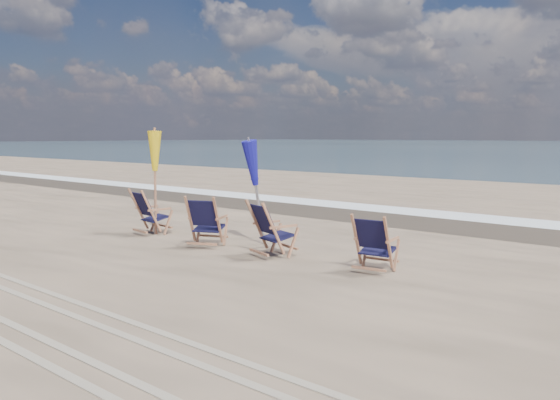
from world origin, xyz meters
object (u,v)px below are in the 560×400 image
Objects in this scene: beach_chair_1 at (218,222)px; umbrella_yellow at (154,157)px; beach_chair_0 at (151,213)px; beach_chair_3 at (388,245)px; umbrella_blue at (257,167)px; beach_chair_2 at (273,231)px.

beach_chair_1 is 0.46× the size of umbrella_yellow.
umbrella_yellow reaches higher than beach_chair_0.
umbrella_blue is at bearing -16.06° from beach_chair_3.
beach_chair_1 reaches higher than beach_chair_3.
umbrella_blue is (2.35, 0.72, 1.02)m from beach_chair_0.
beach_chair_2 reaches higher than beach_chair_3.
umbrella_yellow is 1.08× the size of umbrella_blue.
beach_chair_1 is at bearing 14.79° from beach_chair_2.
beach_chair_2 is 1.65m from umbrella_blue.
beach_chair_2 is at bearing 151.93° from beach_chair_1.
umbrella_yellow is at bearing -31.23° from beach_chair_1.
beach_chair_1 is 1.29m from umbrella_blue.
umbrella_blue is at bearing -18.23° from beach_chair_2.
beach_chair_2 is (1.43, -0.09, 0.00)m from beach_chair_1.
beach_chair_0 is at bearing -162.94° from umbrella_blue.
beach_chair_2 is (3.39, -0.05, 0.00)m from beach_chair_0.
beach_chair_0 reaches higher than beach_chair_3.
beach_chair_0 is at bearing -53.20° from umbrella_yellow.
beach_chair_2 is 1.08× the size of beach_chair_3.
umbrella_yellow is at bearing 12.88° from beach_chair_2.
umbrella_yellow is (-3.61, 0.34, 1.17)m from beach_chair_2.
beach_chair_2 is at bearing -5.42° from umbrella_yellow.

